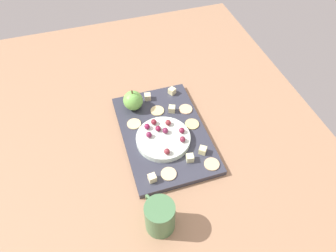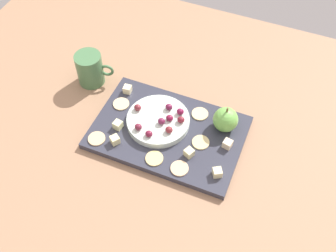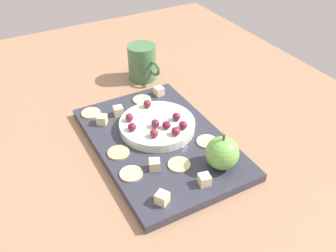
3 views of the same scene
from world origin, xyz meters
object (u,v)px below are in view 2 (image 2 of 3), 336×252
object	(u,v)px
cheese_cube_1	(228,144)
grape_1	(169,130)
grape_5	(181,120)
grape_7	(180,112)
cracker_4	(121,104)
cheese_cube_0	(189,153)
grape_4	(170,117)
grape_6	(149,134)
cracker_5	(180,168)
grape_2	(169,107)
cheese_cube_4	(118,125)
platter	(168,132)
cheese_cube_5	(217,172)
cracker_2	(200,114)
cheese_cube_2	(115,140)
cracker_1	(97,139)
serving_dish	(158,121)
cracker_0	(154,158)
cheese_cube_3	(127,89)
grape_8	(138,107)
grape_0	(161,121)
apple_whole	(226,120)
cracker_3	(201,142)
cup	(90,69)

from	to	relation	value
cheese_cube_1	grape_1	distance (cm)	15.23
grape_5	grape_7	size ratio (longest dim) A/B	1.00
cracker_4	grape_1	size ratio (longest dim) A/B	2.31
cheese_cube_1	cheese_cube_0	bearing A→B (deg)	37.47
grape_4	grape_6	distance (cm)	7.63
cracker_5	grape_2	xyz separation A→B (cm)	(9.01, -15.08, 2.58)
cheese_cube_4	grape_1	bearing A→B (deg)	-169.87
platter	grape_2	world-z (taller)	grape_2
cheese_cube_5	cracker_2	bearing A→B (deg)	-57.90
grape_1	grape_7	distance (cm)	6.69
cheese_cube_2	cracker_1	xyz separation A→B (cm)	(4.89, 0.96, -0.85)
cracker_1	cheese_cube_5	bearing A→B (deg)	-176.88
serving_dish	grape_6	world-z (taller)	grape_6
cheese_cube_1	cracker_0	bearing A→B (deg)	34.02
cheese_cube_3	cheese_cube_5	size ratio (longest dim) A/B	1.00
cracker_1	grape_6	xyz separation A→B (cm)	(-12.67, -4.88, 2.54)
platter	grape_8	distance (cm)	10.52
cheese_cube_5	grape_8	xyz separation A→B (cm)	(25.58, -10.10, 1.75)
grape_0	cheese_cube_0	bearing A→B (deg)	151.60
cheese_cube_1	grape_4	world-z (taller)	grape_4
grape_0	cracker_1	bearing A→B (deg)	34.64
cheese_cube_0	cheese_cube_2	world-z (taller)	same
grape_4	grape_5	distance (cm)	2.96
cheese_cube_4	cracker_2	bearing A→B (deg)	-146.19
grape_6	platter	bearing A→B (deg)	-125.06
grape_5	apple_whole	bearing A→B (deg)	-159.27
cheese_cube_1	cheese_cube_3	distance (cm)	32.35
cheese_cube_0	cracker_4	world-z (taller)	cheese_cube_0
cracker_1	grape_5	bearing A→B (deg)	-146.79
cheese_cube_4	cheese_cube_3	bearing A→B (deg)	-75.45
grape_0	grape_8	xyz separation A→B (cm)	(7.65, -2.13, -0.01)
cracker_4	grape_5	bearing A→B (deg)	177.48
cracker_3	grape_6	size ratio (longest dim) A/B	2.31
cracker_3	cracker_4	xyz separation A→B (cm)	(24.58, -3.79, 0.00)
cheese_cube_3	cracker_1	distance (cm)	17.85
cheese_cube_4	grape_4	world-z (taller)	grape_4
platter	grape_2	distance (cm)	6.76
cracker_0	grape_1	size ratio (longest dim) A/B	2.31
cracker_4	apple_whole	bearing A→B (deg)	-173.48
apple_whole	cracker_5	xyz separation A→B (cm)	(6.23, 16.35, -3.08)
grape_1	grape_0	bearing A→B (deg)	-32.11
cracker_1	cheese_cube_0	bearing A→B (deg)	-169.29
platter	cup	world-z (taller)	cup
cheese_cube_4	platter	bearing A→B (deg)	-161.99
cracker_3	cup	distance (cm)	38.77
cheese_cube_3	cracker_4	distance (cm)	4.99
grape_5	grape_8	size ratio (longest dim) A/B	1.00
grape_4	grape_6	bearing A→B (deg)	67.70
cheese_cube_2	cracker_3	xyz separation A→B (cm)	(-20.31, -8.17, -0.85)
serving_dish	grape_0	xyz separation A→B (cm)	(-1.45, 1.16, 1.85)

